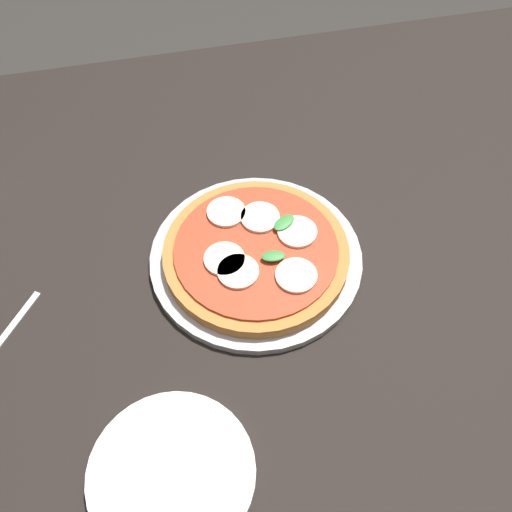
{
  "coord_description": "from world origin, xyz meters",
  "views": [
    {
      "loc": [
        -0.18,
        -0.44,
        1.42
      ],
      "look_at": [
        -0.07,
        0.04,
        0.75
      ],
      "focal_mm": 40.69,
      "sensor_mm": 36.0,
      "label": 1
    }
  ],
  "objects_px": {
    "serving_tray": "(256,258)",
    "plate_white": "(172,474)",
    "dining_table": "(309,303)",
    "pizza": "(256,252)"
  },
  "relations": [
    {
      "from": "serving_tray",
      "to": "plate_white",
      "type": "xyz_separation_m",
      "value": [
        -0.16,
        -0.27,
        0.0
      ]
    },
    {
      "from": "serving_tray",
      "to": "dining_table",
      "type": "bearing_deg",
      "value": -27.42
    },
    {
      "from": "pizza",
      "to": "dining_table",
      "type": "bearing_deg",
      "value": -25.32
    },
    {
      "from": "dining_table",
      "to": "pizza",
      "type": "distance_m",
      "value": 0.14
    },
    {
      "from": "serving_tray",
      "to": "pizza",
      "type": "distance_m",
      "value": 0.02
    },
    {
      "from": "dining_table",
      "to": "serving_tray",
      "type": "distance_m",
      "value": 0.12
    },
    {
      "from": "dining_table",
      "to": "pizza",
      "type": "height_order",
      "value": "pizza"
    },
    {
      "from": "dining_table",
      "to": "plate_white",
      "type": "height_order",
      "value": "plate_white"
    },
    {
      "from": "serving_tray",
      "to": "pizza",
      "type": "relative_size",
      "value": 1.15
    },
    {
      "from": "dining_table",
      "to": "pizza",
      "type": "bearing_deg",
      "value": 154.68
    }
  ]
}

